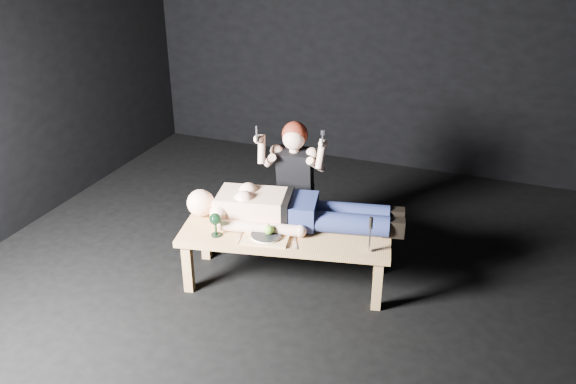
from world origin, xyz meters
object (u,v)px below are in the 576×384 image
Objects in this scene: table at (286,256)px; goblet at (216,225)px; carving_knife at (370,235)px; kneeling_woman at (297,181)px; lying_man at (295,207)px; serving_tray at (266,237)px.

goblet is (-0.45, -0.25, 0.32)m from table.
kneeling_woman is at bearing 128.19° from carving_knife.
table is at bearing -110.58° from lying_man.
table is 1.35× the size of kneeling_woman.
goblet is 1.12m from carving_knife.
kneeling_woman is at bearing 93.25° from serving_tray.
serving_tray is (-0.09, -0.16, 0.24)m from table.
carving_knife is at bearing -48.84° from kneeling_woman.
table is at bearing -86.35° from kneeling_woman.
kneeling_woman is at bearing 69.46° from goblet.
carving_knife is at bearing -17.21° from table.
goblet is at bearing -119.52° from kneeling_woman.
lying_man is at bearing 69.42° from table.
lying_man is 0.61m from goblet.
goblet is at bearing -165.79° from serving_tray.
kneeling_woman is 1.03m from carving_knife.
table is at bearing 60.21° from serving_tray.
kneeling_woman is 0.77m from serving_tray.
table is 5.76× the size of carving_knife.
lying_man is at bearing 39.48° from goblet.
lying_man reaches higher than goblet.
goblet is (-0.32, -0.85, -0.04)m from kneeling_woman.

